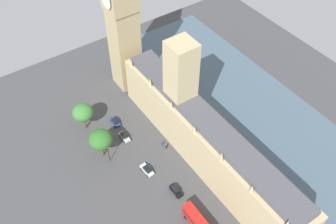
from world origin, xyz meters
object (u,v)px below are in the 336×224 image
car_silver_near_tower (124,136)px  clock_tower (121,8)px  pedestrian_midblock (162,144)px  plane_tree_by_river_gate (83,113)px  parliament_building (203,135)px  car_white_leading (147,170)px  street_lamp_corner (108,151)px  car_blue_under_trees (115,122)px  double_decker_bus_trailing (198,222)px  car_black_opposite_hall (176,190)px  pedestrian_far_end (166,146)px  plane_tree_kerbside (100,140)px

car_silver_near_tower → clock_tower: bearing=-121.6°
car_silver_near_tower → pedestrian_midblock: car_silver_near_tower is taller
pedestrian_midblock → plane_tree_by_river_gate: (16.34, -19.92, 6.33)m
parliament_building → plane_tree_by_river_gate: size_ratio=7.43×
clock_tower → car_white_leading: clock_tower is taller
pedestrian_midblock → clock_tower: bearing=-106.9°
plane_tree_by_river_gate → street_lamp_corner: size_ratio=1.51×
car_blue_under_trees → car_white_leading: bearing=-91.7°
car_silver_near_tower → double_decker_bus_trailing: bearing=92.3°
plane_tree_by_river_gate → street_lamp_corner: bearing=90.2°
clock_tower → double_decker_bus_trailing: 66.56m
car_black_opposite_hall → double_decker_bus_trailing: bearing=83.5°
car_black_opposite_hall → plane_tree_by_river_gate: plane_tree_by_river_gate is taller
car_black_opposite_hall → double_decker_bus_trailing: size_ratio=0.44×
car_silver_near_tower → car_black_opposite_hall: 25.14m
parliament_building → car_blue_under_trees: bearing=-60.0°
street_lamp_corner → car_blue_under_trees: bearing=-125.5°
parliament_building → pedestrian_far_end: bearing=-50.2°
pedestrian_far_end → plane_tree_kerbside: size_ratio=0.16×
car_black_opposite_hall → double_decker_bus_trailing: 11.91m
car_black_opposite_hall → plane_tree_by_river_gate: (10.07, -36.02, 6.14)m
car_blue_under_trees → plane_tree_by_river_gate: (8.67, -3.83, 6.14)m
clock_tower → car_silver_near_tower: 39.49m
car_silver_near_tower → double_decker_bus_trailing: (-0.71, 36.76, 1.74)m
pedestrian_midblock → plane_tree_kerbside: size_ratio=0.15×
car_silver_near_tower → pedestrian_midblock: (-8.33, 8.96, -0.20)m
pedestrian_midblock → pedestrian_far_end: size_ratio=0.91×
pedestrian_far_end → plane_tree_kerbside: 20.40m
pedestrian_midblock → plane_tree_by_river_gate: size_ratio=0.16×
car_white_leading → car_black_opposite_hall: 10.83m
pedestrian_far_end → street_lamp_corner: street_lamp_corner is taller
car_blue_under_trees → double_decker_bus_trailing: bearing=-87.6°
car_white_leading → plane_tree_kerbside: 16.14m
pedestrian_far_end → plane_tree_by_river_gate: 27.96m
pedestrian_far_end → plane_tree_by_river_gate: plane_tree_by_river_gate is taller
double_decker_bus_trailing → parliament_building: bearing=50.3°
parliament_building → clock_tower: 46.11m
clock_tower → car_silver_near_tower: clock_tower is taller
car_white_leading → pedestrian_midblock: bearing=27.9°
parliament_building → plane_tree_by_river_gate: parliament_building is taller
parliament_building → car_silver_near_tower: parliament_building is taller
car_silver_near_tower → street_lamp_corner: bearing=33.1°
car_white_leading → pedestrian_far_end: bearing=19.3°
double_decker_bus_trailing → street_lamp_corner: 33.03m
car_white_leading → double_decker_bus_trailing: double_decker_bus_trailing is taller
clock_tower → car_white_leading: size_ratio=11.95×
clock_tower → car_blue_under_trees: (13.71, 15.15, -29.26)m
car_blue_under_trees → car_silver_near_tower: same height
plane_tree_by_river_gate → street_lamp_corner: (-0.07, 15.91, -2.50)m
double_decker_bus_trailing → plane_tree_kerbside: (9.33, -34.72, 4.74)m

